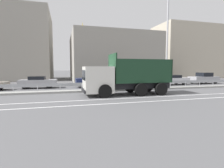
% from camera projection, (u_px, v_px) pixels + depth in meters
% --- Properties ---
extents(ground_plane, '(320.00, 320.00, 0.00)m').
position_uv_depth(ground_plane, '(97.00, 94.00, 15.15)').
color(ground_plane, '#565659').
extents(lane_strip_0, '(69.19, 0.16, 0.01)m').
position_uv_depth(lane_strip_0, '(136.00, 98.00, 13.27)').
color(lane_strip_0, silver).
rests_on(lane_strip_0, ground_plane).
extents(lane_strip_1, '(69.19, 0.16, 0.01)m').
position_uv_depth(lane_strip_1, '(145.00, 102.00, 11.73)').
color(lane_strip_1, silver).
rests_on(lane_strip_1, ground_plane).
extents(median_island, '(38.05, 1.10, 0.18)m').
position_uv_depth(median_island, '(94.00, 91.00, 16.90)').
color(median_island, gray).
rests_on(median_island, ground_plane).
extents(median_guardrail, '(69.19, 0.09, 0.78)m').
position_uv_depth(median_guardrail, '(92.00, 84.00, 18.04)').
color(median_guardrail, '#9EA0A5').
rests_on(median_guardrail, ground_plane).
extents(dump_truck, '(7.49, 2.74, 3.43)m').
position_uv_depth(dump_truck, '(117.00, 80.00, 14.63)').
color(dump_truck, silver).
rests_on(dump_truck, ground_plane).
extents(median_road_sign, '(0.75, 0.16, 2.21)m').
position_uv_depth(median_road_sign, '(154.00, 78.00, 18.53)').
color(median_road_sign, white).
rests_on(median_road_sign, ground_plane).
extents(street_lamp_1, '(0.71, 2.26, 10.68)m').
position_uv_depth(street_lamp_1, '(168.00, 34.00, 18.56)').
color(street_lamp_1, '#ADADB2').
rests_on(street_lamp_1, ground_plane).
extents(parked_car_4, '(3.99, 1.98, 1.36)m').
position_uv_depth(parked_car_4, '(38.00, 82.00, 19.60)').
color(parked_car_4, '#A3A3A8').
rests_on(parked_car_4, ground_plane).
extents(parked_car_5, '(3.99, 1.95, 1.56)m').
position_uv_depth(parked_car_5, '(93.00, 81.00, 20.81)').
color(parked_car_5, navy).
rests_on(parked_car_5, ground_plane).
extents(parked_car_6, '(3.99, 2.27, 1.24)m').
position_uv_depth(parked_car_6, '(134.00, 81.00, 22.43)').
color(parked_car_6, gray).
rests_on(parked_car_6, ground_plane).
extents(parked_car_7, '(4.94, 1.99, 1.35)m').
position_uv_depth(parked_car_7, '(171.00, 80.00, 23.52)').
color(parked_car_7, silver).
rests_on(parked_car_7, ground_plane).
extents(parked_car_8, '(4.46, 2.02, 1.62)m').
position_uv_depth(parked_car_8, '(204.00, 78.00, 25.38)').
color(parked_car_8, '#A3A3A8').
rests_on(parked_car_8, ground_plane).
extents(background_building_1, '(14.76, 14.52, 8.29)m').
position_uv_depth(background_building_1, '(111.00, 58.00, 33.64)').
color(background_building_1, gray).
rests_on(background_building_1, ground_plane).
extents(background_building_2, '(23.30, 8.67, 12.21)m').
position_uv_depth(background_building_2, '(201.00, 53.00, 43.29)').
color(background_building_2, '#B7AD99').
rests_on(background_building_2, ground_plane).
extents(church_tower, '(3.60, 3.60, 13.55)m').
position_uv_depth(church_tower, '(83.00, 52.00, 43.20)').
color(church_tower, silver).
rests_on(church_tower, ground_plane).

